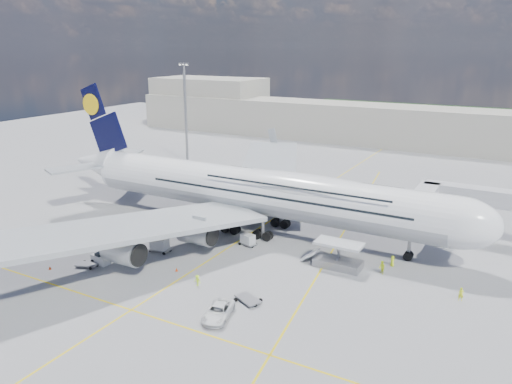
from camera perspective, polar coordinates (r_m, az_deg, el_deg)
The scene contains 30 objects.
ground at distance 75.53m, azimuth -3.71°, elevation -6.71°, with size 300.00×300.00×0.00m, color gray.
taxi_line_main at distance 75.53m, azimuth -3.71°, elevation -6.71°, with size 0.25×220.00×0.01m, color yellow.
taxi_line_cross at distance 61.43m, azimuth -14.07°, elevation -12.94°, with size 120.00×0.25×0.01m, color yellow.
taxi_line_diag at distance 78.14m, azimuth 9.06°, elevation -6.07°, with size 0.25×100.00×0.01m, color yellow.
airliner at distance 81.19m, azimuth 0.15°, elevation 0.14°, with size 77.26×79.15×23.71m.
jet_bridge at distance 82.80m, azimuth 22.26°, elevation -0.80°, with size 18.80×12.10×8.50m.
cargo_loader at distance 70.62m, azimuth 9.25°, elevation -7.50°, with size 8.53×3.20×3.67m.
light_mast at distance 130.37m, azimuth -8.05°, elevation 9.01°, with size 3.00×0.70×25.50m.
terminal at distance 159.63m, azimuth 15.08°, elevation 7.33°, with size 180.00×16.00×12.00m, color #B2AD9E.
hangar at distance 192.63m, azimuth -5.33°, elevation 10.19°, with size 40.00×22.00×18.00m, color #B2AD9E.
dolly_row_a at distance 87.31m, azimuth -20.22°, elevation -4.27°, with size 2.95×2.10×0.39m.
dolly_row_b at distance 76.02m, azimuth -10.97°, elevation -5.90°, with size 3.55×2.16×2.13m.
dolly_row_c at distance 73.96m, azimuth -18.72°, elevation -7.83°, with size 3.38×2.52×0.44m.
dolly_back at distance 84.78m, azimuth -16.71°, elevation -3.96°, with size 3.65×2.74×2.06m.
dolly_nose_far at distance 61.20m, azimuth -0.91°, elevation -12.12°, with size 3.79×3.07×0.49m.
dolly_nose_near at distance 76.99m, azimuth -0.95°, elevation -5.45°, with size 3.11×2.24×1.78m.
baggage_tug at distance 74.09m, azimuth -17.36°, elevation -7.31°, with size 2.86×1.56×1.71m.
catering_truck_inner at distance 98.02m, azimuth 4.08°, elevation -0.21°, with size 6.02×2.59×3.53m.
catering_truck_outer at distance 118.96m, azimuth 0.76°, elevation 3.01°, with size 7.93×4.55×4.45m.
service_van at distance 57.94m, azimuth -4.35°, elevation -13.49°, with size 2.57×5.58×1.55m, color white.
crew_nose at distance 66.01m, azimuth 22.39°, elevation -10.75°, with size 0.63×0.41×1.71m, color #E1EF19.
crew_loader at distance 69.90m, azimuth 14.20°, elevation -8.36°, with size 0.90×0.70×1.84m, color #D3ED19.
crew_wing at distance 87.07m, azimuth -11.91°, elevation -3.25°, with size 1.01×0.42×1.72m, color #B9FF1A.
crew_van at distance 72.60m, azimuth 15.33°, elevation -7.61°, with size 0.77×0.50×1.58m, color #E2FF1A.
crew_tug at distance 65.15m, azimuth -6.72°, elevation -10.01°, with size 0.97×0.56×1.50m, color #B7EF19.
cone_wing_left_inner at distance 97.38m, azimuth 0.64°, elevation -1.15°, with size 0.39×0.39×0.49m.
cone_wing_left_outer at distance 105.17m, azimuth -0.72°, elevation 0.22°, with size 0.49×0.49×0.63m.
cone_wing_right_inner at distance 69.69m, azimuth -9.08°, elevation -8.74°, with size 0.39×0.39×0.50m.
cone_wing_right_outer at distance 74.93m, azimuth -22.49°, elevation -8.00°, with size 0.39×0.39×0.49m.
cone_tail at distance 109.84m, azimuth -14.42°, elevation 0.36°, with size 0.38×0.38×0.48m.
Camera 1 is at (37.85, -58.28, 29.59)m, focal length 35.00 mm.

